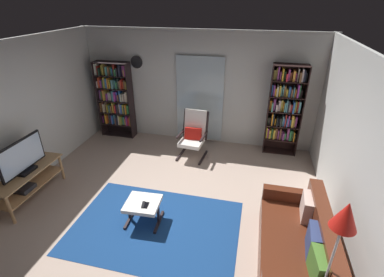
{
  "coord_description": "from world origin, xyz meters",
  "views": [
    {
      "loc": [
        1.33,
        -3.26,
        3.21
      ],
      "look_at": [
        0.28,
        1.13,
        0.91
      ],
      "focal_mm": 26.17,
      "sensor_mm": 36.0,
      "label": 1
    }
  ],
  "objects_px": {
    "tv_stand": "(29,181)",
    "tv_remote": "(143,205)",
    "ottoman": "(143,205)",
    "floor_lamp_by_sofa": "(343,226)",
    "bookshelf_near_tv": "(115,98)",
    "bookshelf_near_sofa": "(285,108)",
    "lounge_armchair": "(194,133)",
    "leather_sofa": "(298,245)",
    "wall_clock": "(137,62)",
    "television": "(22,158)",
    "cell_phone": "(146,205)"
  },
  "relations": [
    {
      "from": "lounge_armchair",
      "to": "cell_phone",
      "type": "relative_size",
      "value": 7.3
    },
    {
      "from": "ottoman",
      "to": "bookshelf_near_tv",
      "type": "bearing_deg",
      "value": 122.87
    },
    {
      "from": "floor_lamp_by_sofa",
      "to": "bookshelf_near_sofa",
      "type": "bearing_deg",
      "value": 93.58
    },
    {
      "from": "bookshelf_near_tv",
      "to": "wall_clock",
      "type": "distance_m",
      "value": 1.04
    },
    {
      "from": "leather_sofa",
      "to": "wall_clock",
      "type": "distance_m",
      "value": 5.0
    },
    {
      "from": "bookshelf_near_tv",
      "to": "tv_remote",
      "type": "bearing_deg",
      "value": -57.18
    },
    {
      "from": "bookshelf_near_sofa",
      "to": "floor_lamp_by_sofa",
      "type": "relative_size",
      "value": 1.22
    },
    {
      "from": "television",
      "to": "ottoman",
      "type": "xyz_separation_m",
      "value": [
        2.14,
        -0.11,
        -0.5
      ]
    },
    {
      "from": "bookshelf_near_tv",
      "to": "ottoman",
      "type": "distance_m",
      "value": 3.42
    },
    {
      "from": "leather_sofa",
      "to": "lounge_armchair",
      "type": "bearing_deg",
      "value": 128.51
    },
    {
      "from": "tv_remote",
      "to": "wall_clock",
      "type": "bearing_deg",
      "value": 99.75
    },
    {
      "from": "tv_stand",
      "to": "lounge_armchair",
      "type": "xyz_separation_m",
      "value": [
        2.43,
        2.16,
        0.18
      ]
    },
    {
      "from": "wall_clock",
      "to": "bookshelf_near_tv",
      "type": "bearing_deg",
      "value": -164.52
    },
    {
      "from": "bookshelf_near_sofa",
      "to": "tv_remote",
      "type": "bearing_deg",
      "value": -126.19
    },
    {
      "from": "bookshelf_near_tv",
      "to": "wall_clock",
      "type": "bearing_deg",
      "value": 15.48
    },
    {
      "from": "ottoman",
      "to": "television",
      "type": "bearing_deg",
      "value": 177.18
    },
    {
      "from": "lounge_armchair",
      "to": "floor_lamp_by_sofa",
      "type": "bearing_deg",
      "value": -56.77
    },
    {
      "from": "lounge_armchair",
      "to": "cell_phone",
      "type": "height_order",
      "value": "lounge_armchair"
    },
    {
      "from": "television",
      "to": "lounge_armchair",
      "type": "bearing_deg",
      "value": 41.44
    },
    {
      "from": "floor_lamp_by_sofa",
      "to": "wall_clock",
      "type": "distance_m",
      "value": 5.4
    },
    {
      "from": "leather_sofa",
      "to": "wall_clock",
      "type": "height_order",
      "value": "wall_clock"
    },
    {
      "from": "leather_sofa",
      "to": "tv_remote",
      "type": "height_order",
      "value": "leather_sofa"
    },
    {
      "from": "bookshelf_near_sofa",
      "to": "ottoman",
      "type": "bearing_deg",
      "value": -127.27
    },
    {
      "from": "wall_clock",
      "to": "tv_stand",
      "type": "bearing_deg",
      "value": -107.33
    },
    {
      "from": "tv_stand",
      "to": "bookshelf_near_tv",
      "type": "xyz_separation_m",
      "value": [
        0.33,
        2.72,
        0.64
      ]
    },
    {
      "from": "ottoman",
      "to": "floor_lamp_by_sofa",
      "type": "xyz_separation_m",
      "value": [
        2.4,
        -0.99,
        1.07
      ]
    },
    {
      "from": "leather_sofa",
      "to": "wall_clock",
      "type": "relative_size",
      "value": 5.91
    },
    {
      "from": "bookshelf_near_tv",
      "to": "cell_phone",
      "type": "height_order",
      "value": "bookshelf_near_tv"
    },
    {
      "from": "bookshelf_near_sofa",
      "to": "lounge_armchair",
      "type": "bearing_deg",
      "value": -162.4
    },
    {
      "from": "television",
      "to": "tv_remote",
      "type": "distance_m",
      "value": 2.23
    },
    {
      "from": "bookshelf_near_tv",
      "to": "leather_sofa",
      "type": "distance_m",
      "value": 5.15
    },
    {
      "from": "lounge_armchair",
      "to": "cell_phone",
      "type": "distance_m",
      "value": 2.32
    },
    {
      "from": "tv_stand",
      "to": "lounge_armchair",
      "type": "height_order",
      "value": "lounge_armchair"
    },
    {
      "from": "bookshelf_near_tv",
      "to": "floor_lamp_by_sofa",
      "type": "bearing_deg",
      "value": -42.02
    },
    {
      "from": "ottoman",
      "to": "floor_lamp_by_sofa",
      "type": "bearing_deg",
      "value": -22.41
    },
    {
      "from": "tv_remote",
      "to": "floor_lamp_by_sofa",
      "type": "distance_m",
      "value": 2.73
    },
    {
      "from": "tv_stand",
      "to": "tv_remote",
      "type": "distance_m",
      "value": 2.19
    },
    {
      "from": "bookshelf_near_tv",
      "to": "floor_lamp_by_sofa",
      "type": "relative_size",
      "value": 1.13
    },
    {
      "from": "television",
      "to": "wall_clock",
      "type": "xyz_separation_m",
      "value": [
        0.9,
        2.86,
        1.03
      ]
    },
    {
      "from": "ottoman",
      "to": "floor_lamp_by_sofa",
      "type": "relative_size",
      "value": 0.33
    },
    {
      "from": "bookshelf_near_tv",
      "to": "cell_phone",
      "type": "distance_m",
      "value": 3.49
    },
    {
      "from": "wall_clock",
      "to": "tv_remote",
      "type": "bearing_deg",
      "value": -67.08
    },
    {
      "from": "tv_remote",
      "to": "bookshelf_near_tv",
      "type": "bearing_deg",
      "value": 109.65
    },
    {
      "from": "cell_phone",
      "to": "ottoman",
      "type": "bearing_deg",
      "value": 138.79
    },
    {
      "from": "wall_clock",
      "to": "lounge_armchair",
      "type": "bearing_deg",
      "value": -25.36
    },
    {
      "from": "bookshelf_near_sofa",
      "to": "floor_lamp_by_sofa",
      "type": "xyz_separation_m",
      "value": [
        0.24,
        -3.83,
        0.32
      ]
    },
    {
      "from": "bookshelf_near_tv",
      "to": "tv_remote",
      "type": "distance_m",
      "value": 3.47
    },
    {
      "from": "ottoman",
      "to": "cell_phone",
      "type": "xyz_separation_m",
      "value": [
        0.08,
        -0.06,
        0.07
      ]
    },
    {
      "from": "ottoman",
      "to": "tv_remote",
      "type": "bearing_deg",
      "value": -59.58
    },
    {
      "from": "bookshelf_near_tv",
      "to": "bookshelf_near_sofa",
      "type": "height_order",
      "value": "bookshelf_near_sofa"
    }
  ]
}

